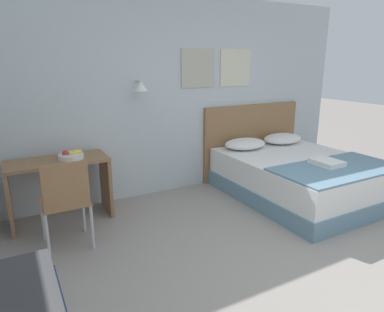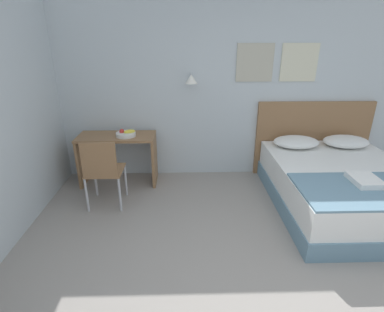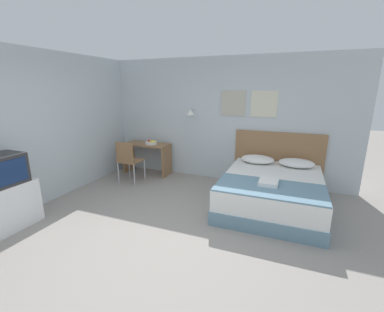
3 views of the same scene
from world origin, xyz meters
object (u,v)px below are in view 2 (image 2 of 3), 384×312
object	(u,v)px
folded_towel_near_foot	(365,180)
fruit_bowl	(126,134)
desk_chair	(103,168)
pillow_right	(346,141)
desk	(118,150)
bed	(342,188)
throw_blanket	(375,190)
pillow_left	(296,142)
headboard	(312,138)

from	to	relation	value
folded_towel_near_foot	fruit_bowl	size ratio (longest dim) A/B	1.28
desk_chair	pillow_right	bearing A→B (deg)	11.19
folded_towel_near_foot	desk	bearing A→B (deg)	157.15
bed	pillow_right	size ratio (longest dim) A/B	3.15
bed	desk	world-z (taller)	desk
bed	throw_blanket	world-z (taller)	throw_blanket
bed	pillow_left	distance (m)	0.90
throw_blanket	desk	bearing A→B (deg)	155.04
headboard	fruit_bowl	xyz separation A→B (m)	(-2.80, -0.31, 0.20)
bed	throw_blanket	xyz separation A→B (m)	(-0.00, -0.59, 0.29)
bed	desk_chair	distance (m)	3.00
bed	desk	distance (m)	3.06
desk_chair	fruit_bowl	world-z (taller)	desk_chair
bed	desk	size ratio (longest dim) A/B	1.87
throw_blanket	desk_chair	bearing A→B (deg)	167.39
folded_towel_near_foot	desk_chair	size ratio (longest dim) A/B	0.39
fruit_bowl	pillow_right	bearing A→B (deg)	-0.06
desk_chair	throw_blanket	bearing A→B (deg)	-12.61
bed	folded_towel_near_foot	world-z (taller)	folded_towel_near_foot
throw_blanket	desk_chair	distance (m)	3.06
folded_towel_near_foot	desk	distance (m)	3.17
bed	headboard	world-z (taller)	headboard
pillow_right	fruit_bowl	size ratio (longest dim) A/B	2.33
bed	headboard	distance (m)	1.09
bed	pillow_left	size ratio (longest dim) A/B	3.15
bed	pillow_right	world-z (taller)	pillow_right
bed	desk_chair	size ratio (longest dim) A/B	2.23
pillow_left	fruit_bowl	xyz separation A→B (m)	(-2.44, 0.00, 0.14)
folded_towel_near_foot	desk_chair	bearing A→B (deg)	169.92
pillow_left	throw_blanket	size ratio (longest dim) A/B	0.41
throw_blanket	desk_chair	world-z (taller)	desk_chair
headboard	throw_blanket	distance (m)	1.64
headboard	desk	xyz separation A→B (m)	(-2.95, -0.27, -0.07)
throw_blanket	pillow_right	bearing A→B (deg)	74.74
folded_towel_near_foot	fruit_bowl	xyz separation A→B (m)	(-2.77, 1.19, 0.16)
headboard	bed	bearing A→B (deg)	-90.00
headboard	pillow_left	bearing A→B (deg)	-139.58
throw_blanket	fruit_bowl	xyz separation A→B (m)	(-2.80, 1.34, 0.21)
pillow_right	pillow_left	bearing A→B (deg)	180.00
pillow_left	pillow_right	world-z (taller)	same
headboard	folded_towel_near_foot	size ratio (longest dim) A/B	4.93
bed	desk_chair	xyz separation A→B (m)	(-2.99, 0.08, 0.27)
headboard	fruit_bowl	bearing A→B (deg)	-173.76
pillow_left	throw_blanket	world-z (taller)	pillow_left
fruit_bowl	pillow_left	bearing A→B (deg)	-0.08
bed	throw_blanket	distance (m)	0.66
desk_chair	fruit_bowl	size ratio (longest dim) A/B	3.30
desk	desk_chair	xyz separation A→B (m)	(-0.04, -0.70, 0.04)
desk	fruit_bowl	distance (m)	0.31
pillow_right	fruit_bowl	world-z (taller)	fruit_bowl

